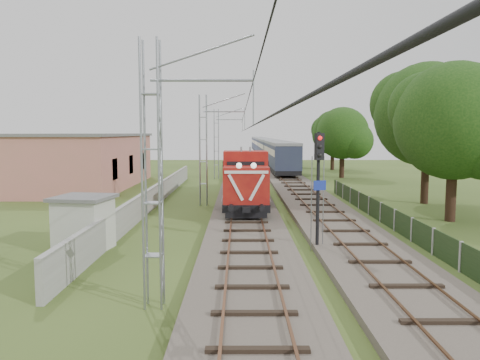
{
  "coord_description": "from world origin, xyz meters",
  "views": [
    {
      "loc": [
        -0.43,
        -21.81,
        5.28
      ],
      "look_at": [
        -0.35,
        8.73,
        2.2
      ],
      "focal_mm": 35.0,
      "sensor_mm": 36.0,
      "label": 1
    }
  ],
  "objects_px": {
    "locomotive": "(245,177)",
    "signal_post": "(319,170)",
    "coach_rake": "(265,146)",
    "relay_hut": "(84,223)"
  },
  "relations": [
    {
      "from": "signal_post",
      "to": "relay_hut",
      "type": "distance_m",
      "value": 10.76
    },
    {
      "from": "coach_rake",
      "to": "relay_hut",
      "type": "height_order",
      "value": "coach_rake"
    },
    {
      "from": "locomotive",
      "to": "signal_post",
      "type": "height_order",
      "value": "signal_post"
    },
    {
      "from": "locomotive",
      "to": "signal_post",
      "type": "bearing_deg",
      "value": -77.23
    },
    {
      "from": "coach_rake",
      "to": "signal_post",
      "type": "bearing_deg",
      "value": -91.45
    },
    {
      "from": "locomotive",
      "to": "relay_hut",
      "type": "xyz_separation_m",
      "value": [
        -7.4,
        -13.28,
        -0.85
      ]
    },
    {
      "from": "coach_rake",
      "to": "relay_hut",
      "type": "distance_m",
      "value": 76.3
    },
    {
      "from": "locomotive",
      "to": "relay_hut",
      "type": "distance_m",
      "value": 15.23
    },
    {
      "from": "locomotive",
      "to": "coach_rake",
      "type": "height_order",
      "value": "locomotive"
    },
    {
      "from": "coach_rake",
      "to": "relay_hut",
      "type": "bearing_deg",
      "value": -99.35
    }
  ]
}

